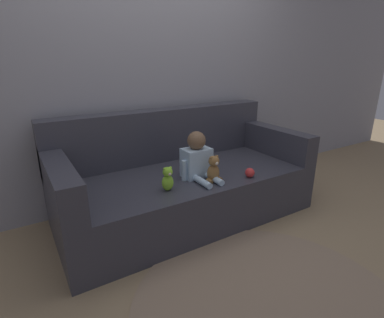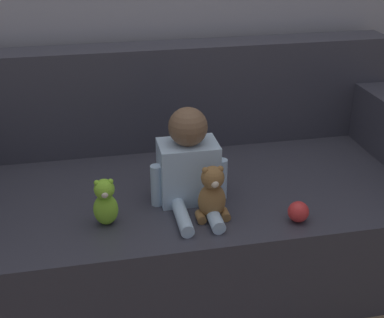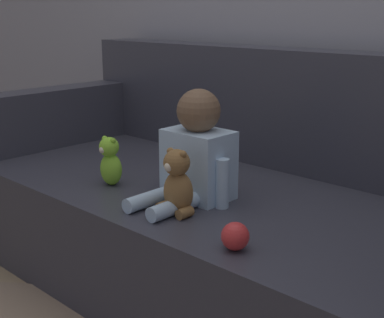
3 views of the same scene
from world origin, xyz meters
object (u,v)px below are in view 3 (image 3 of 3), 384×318
(couch, at_px, (231,211))
(toy_ball, at_px, (235,236))
(teddy_bear_brown, at_px, (177,184))
(plush_toy_side, at_px, (110,161))
(person_baby, at_px, (196,155))

(couch, relative_size, toy_ball, 27.74)
(teddy_bear_brown, xyz_separation_m, toy_ball, (0.30, -0.09, -0.06))
(teddy_bear_brown, bearing_deg, plush_toy_side, 174.73)
(teddy_bear_brown, bearing_deg, toy_ball, -15.65)
(toy_ball, bearing_deg, couch, 130.11)
(person_baby, relative_size, teddy_bear_brown, 1.77)
(teddy_bear_brown, xyz_separation_m, plush_toy_side, (-0.38, 0.04, -0.01))
(teddy_bear_brown, distance_m, toy_ball, 0.32)
(couch, xyz_separation_m, person_baby, (0.02, -0.22, 0.27))
(person_baby, relative_size, toy_ball, 4.85)
(teddy_bear_brown, bearing_deg, person_baby, 111.37)
(plush_toy_side, bearing_deg, couch, 46.35)
(teddy_bear_brown, bearing_deg, couch, 101.36)
(couch, bearing_deg, person_baby, -85.90)
(couch, bearing_deg, toy_ball, -49.89)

